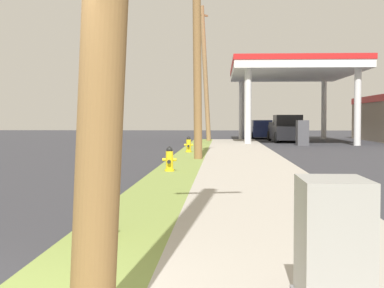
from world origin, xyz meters
name	(u,v)px	position (x,y,z in m)	size (l,w,h in m)	color
fire_hydrant_nearest	(99,212)	(0.45, 3.06, 0.45)	(0.42, 0.38, 0.74)	yellow
fire_hydrant_second	(169,160)	(0.53, 12.66, 0.45)	(0.42, 0.38, 0.74)	yellow
fire_hydrant_third	(189,145)	(0.54, 22.53, 0.45)	(0.42, 0.37, 0.74)	yellow
utility_pole_midground	(197,41)	(1.13, 18.03, 4.70)	(0.85, 1.25, 8.98)	olive
utility_pole_background	(205,73)	(0.92, 36.39, 4.93)	(1.16, 1.57, 9.46)	#937047
utility_cabinet	(333,249)	(3.00, 0.21, 0.62)	(0.60, 0.85, 1.08)	slate
gas_station_canopy	(383,106)	(13.87, 38.33, 2.60)	(16.32, 15.74, 5.71)	silver
car_navy_by_near_pump	(262,130)	(5.51, 45.29, 0.72)	(2.04, 4.55, 1.57)	navy
truck_black_at_forecourt	(286,129)	(6.75, 37.75, 0.91)	(2.29, 5.46, 1.97)	black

